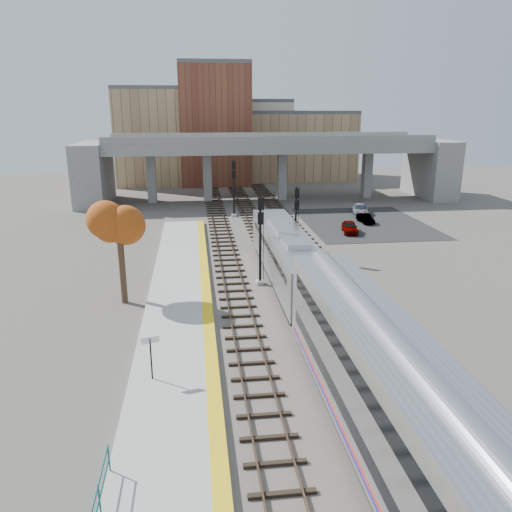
{
  "coord_description": "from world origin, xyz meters",
  "views": [
    {
      "loc": [
        -5.92,
        -27.97,
        13.3
      ],
      "look_at": [
        -1.5,
        7.73,
        2.5
      ],
      "focal_mm": 35.0,
      "sensor_mm": 36.0,
      "label": 1
    }
  ],
  "objects_px": {
    "signal_mast_near": "(260,242)",
    "tree": "(119,229)",
    "car_a": "(350,227)",
    "coach": "(406,426)",
    "signal_mast_far": "(234,189)",
    "signal_mast_mid": "(296,224)",
    "car_c": "(360,209)",
    "locomotive": "(287,255)",
    "car_b": "(365,219)"
  },
  "relations": [
    {
      "from": "coach",
      "to": "tree",
      "type": "relative_size",
      "value": 3.48
    },
    {
      "from": "signal_mast_far",
      "to": "car_a",
      "type": "xyz_separation_m",
      "value": [
        11.89,
        -10.05,
        -2.82
      ]
    },
    {
      "from": "car_a",
      "to": "car_c",
      "type": "height_order",
      "value": "car_c"
    },
    {
      "from": "locomotive",
      "to": "coach",
      "type": "height_order",
      "value": "coach"
    },
    {
      "from": "coach",
      "to": "tree",
      "type": "xyz_separation_m",
      "value": [
        -12.09,
        19.83,
        2.53
      ]
    },
    {
      "from": "car_a",
      "to": "car_c",
      "type": "xyz_separation_m",
      "value": [
        4.25,
        9.24,
        0.02
      ]
    },
    {
      "from": "coach",
      "to": "signal_mast_mid",
      "type": "height_order",
      "value": "signal_mast_mid"
    },
    {
      "from": "signal_mast_mid",
      "to": "signal_mast_far",
      "type": "distance_m",
      "value": 18.96
    },
    {
      "from": "locomotive",
      "to": "signal_mast_mid",
      "type": "height_order",
      "value": "signal_mast_mid"
    },
    {
      "from": "locomotive",
      "to": "tree",
      "type": "height_order",
      "value": "tree"
    },
    {
      "from": "signal_mast_far",
      "to": "car_a",
      "type": "distance_m",
      "value": 15.82
    },
    {
      "from": "signal_mast_near",
      "to": "car_a",
      "type": "distance_m",
      "value": 19.44
    },
    {
      "from": "tree",
      "to": "car_b",
      "type": "relative_size",
      "value": 2.24
    },
    {
      "from": "locomotive",
      "to": "car_a",
      "type": "xyz_separation_m",
      "value": [
        9.79,
        14.84,
        -1.59
      ]
    },
    {
      "from": "locomotive",
      "to": "car_b",
      "type": "relative_size",
      "value": 5.94
    },
    {
      "from": "signal_mast_near",
      "to": "tree",
      "type": "xyz_separation_m",
      "value": [
        -9.99,
        -2.49,
        1.86
      ]
    },
    {
      "from": "coach",
      "to": "car_b",
      "type": "bearing_deg",
      "value": 72.65
    },
    {
      "from": "locomotive",
      "to": "coach",
      "type": "relative_size",
      "value": 0.76
    },
    {
      "from": "signal_mast_mid",
      "to": "signal_mast_far",
      "type": "height_order",
      "value": "signal_mast_far"
    },
    {
      "from": "locomotive",
      "to": "signal_mast_near",
      "type": "relative_size",
      "value": 2.72
    },
    {
      "from": "locomotive",
      "to": "signal_mast_far",
      "type": "distance_m",
      "value": 25.01
    },
    {
      "from": "coach",
      "to": "tree",
      "type": "bearing_deg",
      "value": 121.37
    },
    {
      "from": "coach",
      "to": "signal_mast_far",
      "type": "height_order",
      "value": "signal_mast_far"
    },
    {
      "from": "signal_mast_near",
      "to": "signal_mast_far",
      "type": "relative_size",
      "value": 0.99
    },
    {
      "from": "signal_mast_near",
      "to": "car_b",
      "type": "relative_size",
      "value": 2.19
    },
    {
      "from": "signal_mast_near",
      "to": "signal_mast_mid",
      "type": "relative_size",
      "value": 1.07
    },
    {
      "from": "signal_mast_far",
      "to": "car_a",
      "type": "relative_size",
      "value": 1.87
    },
    {
      "from": "locomotive",
      "to": "signal_mast_far",
      "type": "bearing_deg",
      "value": 94.82
    },
    {
      "from": "signal_mast_near",
      "to": "car_a",
      "type": "bearing_deg",
      "value": 51.85
    },
    {
      "from": "car_b",
      "to": "car_c",
      "type": "distance_m",
      "value": 4.92
    },
    {
      "from": "car_c",
      "to": "car_a",
      "type": "bearing_deg",
      "value": -99.45
    },
    {
      "from": "locomotive",
      "to": "tree",
      "type": "xyz_separation_m",
      "value": [
        -12.09,
        -2.78,
        3.05
      ]
    },
    {
      "from": "coach",
      "to": "signal_mast_mid",
      "type": "bearing_deg",
      "value": 86.05
    },
    {
      "from": "signal_mast_near",
      "to": "car_a",
      "type": "xyz_separation_m",
      "value": [
        11.89,
        15.13,
        -2.79
      ]
    },
    {
      "from": "locomotive",
      "to": "car_b",
      "type": "xyz_separation_m",
      "value": [
        13.08,
        19.26,
        -1.71
      ]
    },
    {
      "from": "tree",
      "to": "car_b",
      "type": "xyz_separation_m",
      "value": [
        25.17,
        22.04,
        -4.76
      ]
    },
    {
      "from": "signal_mast_near",
      "to": "tree",
      "type": "relative_size",
      "value": 0.98
    },
    {
      "from": "signal_mast_mid",
      "to": "locomotive",
      "type": "bearing_deg",
      "value": -107.4
    },
    {
      "from": "coach",
      "to": "car_a",
      "type": "xyz_separation_m",
      "value": [
        9.79,
        37.45,
        -2.11
      ]
    },
    {
      "from": "locomotive",
      "to": "car_b",
      "type": "distance_m",
      "value": 23.34
    },
    {
      "from": "car_a",
      "to": "car_b",
      "type": "distance_m",
      "value": 5.51
    },
    {
      "from": "car_a",
      "to": "locomotive",
      "type": "bearing_deg",
      "value": -113.87
    },
    {
      "from": "locomotive",
      "to": "car_c",
      "type": "height_order",
      "value": "locomotive"
    },
    {
      "from": "coach",
      "to": "car_a",
      "type": "bearing_deg",
      "value": 75.35
    },
    {
      "from": "locomotive",
      "to": "car_c",
      "type": "bearing_deg",
      "value": 59.76
    },
    {
      "from": "signal_mast_near",
      "to": "coach",
      "type": "bearing_deg",
      "value": -84.62
    },
    {
      "from": "coach",
      "to": "tree",
      "type": "distance_m",
      "value": 23.36
    },
    {
      "from": "signal_mast_far",
      "to": "tree",
      "type": "bearing_deg",
      "value": -109.85
    },
    {
      "from": "tree",
      "to": "signal_mast_far",
      "type": "bearing_deg",
      "value": 70.15
    },
    {
      "from": "tree",
      "to": "car_a",
      "type": "distance_m",
      "value": 28.47
    }
  ]
}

